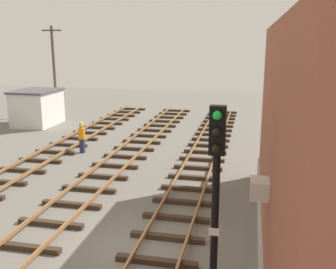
{
  "coord_description": "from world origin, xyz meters",
  "views": [
    {
      "loc": [
        3.39,
        -10.79,
        6.51
      ],
      "look_at": [
        -0.45,
        6.84,
        2.12
      ],
      "focal_mm": 41.57,
      "sensor_mm": 36.0,
      "label": 1
    }
  ],
  "objects_px": {
    "control_hut": "(37,107)",
    "track_worker_foreground": "(82,137)",
    "utility_pole_far": "(54,69)",
    "signal_mast": "(216,189)"
  },
  "relations": [
    {
      "from": "control_hut",
      "to": "track_worker_foreground",
      "type": "relative_size",
      "value": 2.03
    },
    {
      "from": "control_hut",
      "to": "track_worker_foreground",
      "type": "xyz_separation_m",
      "value": [
        6.73,
        -6.6,
        -0.46
      ]
    },
    {
      "from": "utility_pole_far",
      "to": "track_worker_foreground",
      "type": "xyz_separation_m",
      "value": [
        7.28,
        -10.7,
        -3.12
      ]
    },
    {
      "from": "signal_mast",
      "to": "control_hut",
      "type": "distance_m",
      "value": 24.68
    },
    {
      "from": "signal_mast",
      "to": "utility_pole_far",
      "type": "distance_m",
      "value": 28.21
    },
    {
      "from": "signal_mast",
      "to": "track_worker_foreground",
      "type": "distance_m",
      "value": 15.44
    },
    {
      "from": "control_hut",
      "to": "track_worker_foreground",
      "type": "distance_m",
      "value": 9.44
    },
    {
      "from": "control_hut",
      "to": "signal_mast",
      "type": "bearing_deg",
      "value": -50.27
    },
    {
      "from": "signal_mast",
      "to": "track_worker_foreground",
      "type": "bearing_deg",
      "value": 126.14
    },
    {
      "from": "utility_pole_far",
      "to": "signal_mast",
      "type": "bearing_deg",
      "value": -54.74
    }
  ]
}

